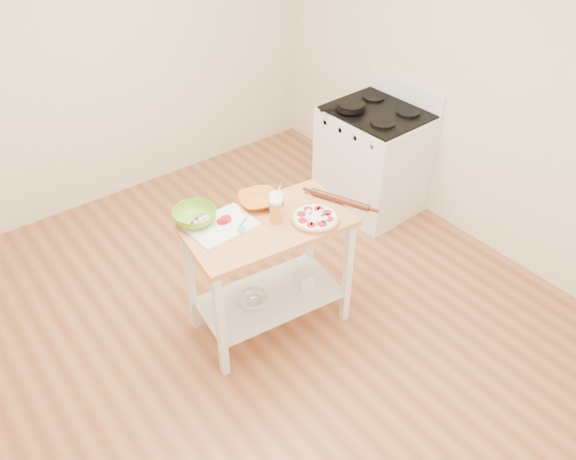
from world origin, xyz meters
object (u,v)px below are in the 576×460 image
(spatula, at_px, (242,225))
(beer_pint, at_px, (276,211))
(prep_island, at_px, (269,254))
(rolling_pin, at_px, (340,200))
(knife, at_px, (197,219))
(yogurt_tub, at_px, (276,202))
(shelf_bin, at_px, (305,279))
(pizza, at_px, (315,218))
(skillet, at_px, (350,107))
(orange_bowl, at_px, (259,200))
(gas_stove, at_px, (373,159))
(shelf_glass_bowl, at_px, (253,300))
(cutting_board, at_px, (221,225))
(green_bowl, at_px, (195,216))

(spatula, xyz_separation_m, beer_pint, (0.21, -0.07, 0.07))
(prep_island, xyz_separation_m, rolling_pin, (0.50, -0.12, 0.28))
(knife, bearing_deg, yogurt_tub, -41.91)
(prep_island, height_order, yogurt_tub, yogurt_tub)
(knife, xyz_separation_m, shelf_bin, (0.61, -0.34, -0.60))
(pizza, bearing_deg, skillet, 39.05)
(prep_island, xyz_separation_m, orange_bowl, (0.07, 0.20, 0.29))
(beer_pint, bearing_deg, yogurt_tub, 52.97)
(gas_stove, distance_m, orange_bowl, 1.67)
(shelf_glass_bowl, bearing_deg, shelf_bin, -10.16)
(pizza, bearing_deg, spatula, 151.90)
(shelf_glass_bowl, bearing_deg, knife, 127.63)
(beer_pint, bearing_deg, shelf_glass_bowl, 171.21)
(beer_pint, height_order, rolling_pin, beer_pint)
(yogurt_tub, bearing_deg, skillet, 28.75)
(prep_island, relative_size, orange_bowl, 4.32)
(cutting_board, bearing_deg, pizza, -33.58)
(knife, relative_size, shelf_glass_bowl, 1.25)
(yogurt_tub, bearing_deg, green_bowl, 156.47)
(prep_island, xyz_separation_m, pizza, (0.25, -0.16, 0.27))
(prep_island, height_order, gas_stove, gas_stove)
(yogurt_tub, bearing_deg, gas_stove, 20.97)
(knife, height_order, shelf_bin, knife)
(pizza, bearing_deg, shelf_bin, 84.24)
(skillet, xyz_separation_m, spatula, (-1.58, -0.74, -0.06))
(prep_island, xyz_separation_m, gas_stove, (1.62, 0.65, -0.17))
(gas_stove, bearing_deg, shelf_glass_bowl, -161.95)
(beer_pint, bearing_deg, orange_bowl, 84.58)
(skillet, bearing_deg, knife, -140.46)
(gas_stove, xyz_separation_m, rolling_pin, (-1.12, -0.77, 0.45))
(green_bowl, height_order, beer_pint, beer_pint)
(pizza, bearing_deg, orange_bowl, 116.35)
(cutting_board, height_order, beer_pint, beer_pint)
(prep_island, height_order, green_bowl, green_bowl)
(skillet, height_order, knife, skillet)
(cutting_board, relative_size, spatula, 3.17)
(green_bowl, bearing_deg, knife, -24.48)
(skillet, distance_m, orange_bowl, 1.48)
(prep_island, bearing_deg, gas_stove, 21.91)
(yogurt_tub, bearing_deg, prep_island, -147.89)
(gas_stove, height_order, shelf_bin, gas_stove)
(prep_island, xyz_separation_m, green_bowl, (-0.36, 0.29, 0.30))
(orange_bowl, bearing_deg, rolling_pin, -36.40)
(cutting_board, relative_size, beer_pint, 2.55)
(cutting_board, xyz_separation_m, green_bowl, (-0.10, 0.14, 0.04))
(prep_island, height_order, shelf_bin, prep_island)
(gas_stove, distance_m, rolling_pin, 1.43)
(prep_island, xyz_separation_m, shelf_bin, (0.26, -0.06, -0.33))
(knife, distance_m, beer_pint, 0.50)
(skillet, bearing_deg, beer_pint, -126.01)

